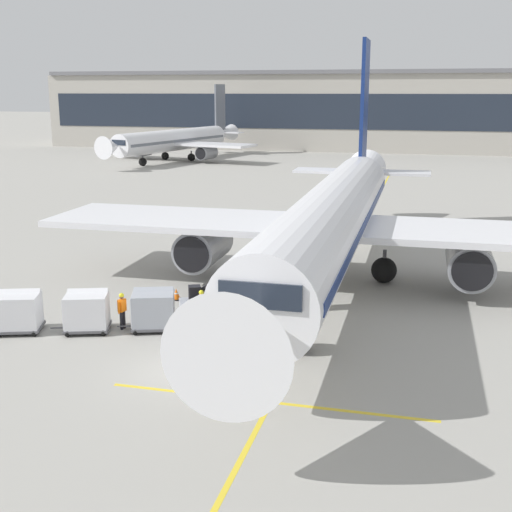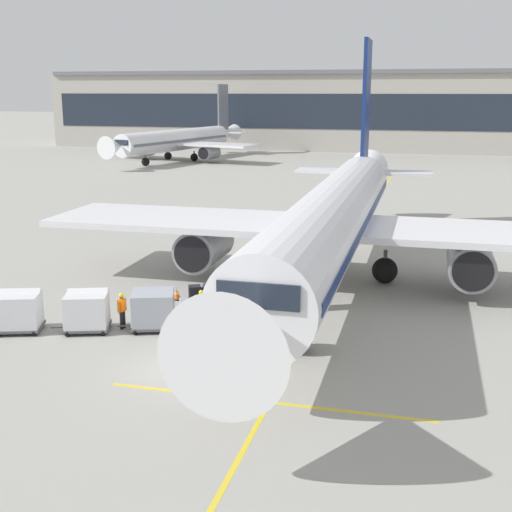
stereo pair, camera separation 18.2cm
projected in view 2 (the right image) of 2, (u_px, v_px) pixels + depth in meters
The scene contains 15 objects.
ground_plane at pixel (181, 369), 27.06m from camera, with size 600.00×600.00×0.00m, color #9E9B93.
parked_airplane at pixel (333, 219), 38.17m from camera, with size 33.44×43.71×14.75m.
belt_loader at pixel (219, 296), 33.52m from camera, with size 5.21×3.29×3.33m.
baggage_cart_lead at pixel (153, 309), 31.35m from camera, with size 2.83×2.16×1.91m.
baggage_cart_second at pixel (87, 310), 31.14m from camera, with size 2.83×2.16×1.91m.
baggage_cart_third at pixel (19, 310), 31.10m from camera, with size 2.83×2.16×1.91m.
ground_crew_by_loader at pixel (152, 305), 31.90m from camera, with size 0.40×0.51×1.74m.
ground_crew_by_carts at pixel (201, 305), 31.86m from camera, with size 0.40×0.50×1.74m.
ground_crew_marshaller at pixel (210, 301), 32.57m from camera, with size 0.34×0.55×1.74m.
ground_crew_wingwalker at pixel (122, 308), 31.43m from camera, with size 0.32×0.56×1.74m.
safety_cone_engine_keepout at pixel (177, 294), 36.00m from camera, with size 0.53×0.53×0.61m.
apron_guidance_line_lead_in at pixel (331, 287), 38.33m from camera, with size 0.20×110.00×0.01m.
apron_guidance_line_stop_bar at pixel (267, 402), 24.18m from camera, with size 12.00×0.20×0.01m.
terminal_building at pixel (407, 111), 126.39m from camera, with size 136.39×20.72×14.42m.
distant_airplane at pixel (178, 140), 106.51m from camera, with size 27.07×34.99×11.92m.
Camera 2 is at (9.30, -23.61, 10.85)m, focal length 47.39 mm.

